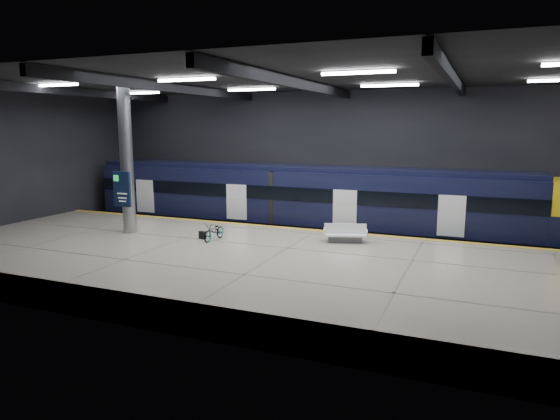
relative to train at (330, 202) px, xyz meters
The scene contains 10 objects.
ground 5.87m from the train, 87.99° to the right, with size 30.00×30.00×0.00m, color black.
room_shell 6.60m from the train, 88.01° to the right, with size 30.10×16.10×8.05m.
platform 8.14m from the train, 88.62° to the right, with size 30.00×11.00×1.10m, color beige.
safety_strip 2.91m from the train, 85.99° to the right, with size 30.00×0.40×0.01m, color gold.
rails 1.99m from the train, ahead, with size 30.00×1.52×0.16m.
train is the anchor object (origin of this frame).
bench 5.11m from the train, 65.48° to the right, with size 1.99×1.29×0.82m.
bicycle 7.25m from the train, 117.20° to the right, with size 0.54×1.54×0.81m, color #99999E.
pannier_bag 7.56m from the train, 121.27° to the right, with size 0.30×0.18×0.35m, color black.
info_column 10.45m from the train, 140.12° to the right, with size 0.90×0.78×6.90m.
Camera 1 is at (7.33, -19.56, 6.06)m, focal length 32.00 mm.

